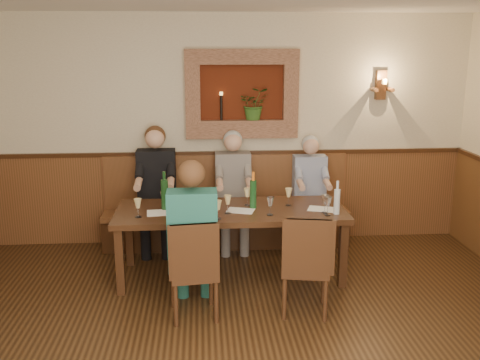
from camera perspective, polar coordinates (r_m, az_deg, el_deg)
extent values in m
cube|color=beige|center=(6.59, -1.57, 5.27)|extent=(6.00, 0.04, 2.80)
cube|color=#573719|center=(6.76, -1.51, -1.90)|extent=(6.00, 0.04, 1.10)
cube|color=#381E0F|center=(6.62, -1.55, 2.89)|extent=(6.02, 0.06, 0.05)
cube|color=#501A0B|center=(6.54, 0.18, 9.17)|extent=(1.00, 0.02, 0.70)
cube|color=#A16C52|center=(6.47, 0.22, 13.02)|extent=(1.36, 0.12, 0.18)
cube|color=#A16C52|center=(6.55, 0.21, 5.29)|extent=(1.36, 0.12, 0.18)
cube|color=#A16C52|center=(6.47, -5.07, 9.06)|extent=(0.18, 0.12, 0.70)
cube|color=#A16C52|center=(6.56, 5.42, 9.13)|extent=(0.18, 0.12, 0.70)
cube|color=#A16C52|center=(6.53, 0.21, 6.25)|extent=(1.00, 0.14, 0.04)
imported|color=#2F581E|center=(6.52, 1.54, 8.13)|extent=(0.35, 0.30, 0.39)
cylinder|color=black|center=(6.49, -2.01, 7.71)|extent=(0.03, 0.03, 0.30)
cylinder|color=#FFBF59|center=(6.48, -2.02, 9.20)|extent=(0.04, 0.04, 0.04)
cube|color=#573719|center=(6.84, 14.78, 9.77)|extent=(0.12, 0.08, 0.35)
cylinder|color=#573719|center=(6.74, 14.13, 9.33)|extent=(0.05, 0.18, 0.05)
cylinder|color=#573719|center=(6.81, 15.75, 9.27)|extent=(0.05, 0.18, 0.05)
cylinder|color=#FFBF59|center=(6.71, 15.16, 10.10)|extent=(0.06, 0.06, 0.06)
cube|color=#382110|center=(5.63, -0.98, -3.40)|extent=(2.40, 0.90, 0.06)
cube|color=#382110|center=(5.46, -12.68, -8.50)|extent=(0.08, 0.08, 0.69)
cube|color=#382110|center=(5.58, 10.92, -7.90)|extent=(0.08, 0.08, 0.69)
cube|color=#382110|center=(6.15, -11.70, -5.86)|extent=(0.08, 0.08, 0.69)
cube|color=#382110|center=(6.25, 9.19, -5.39)|extent=(0.08, 0.08, 0.69)
cube|color=#381E0F|center=(6.65, -1.41, -5.32)|extent=(3.00, 0.40, 0.40)
cube|color=#573719|center=(6.58, -1.42, -3.51)|extent=(3.00, 0.45, 0.06)
cube|color=#573719|center=(6.67, -1.52, -0.07)|extent=(3.00, 0.06, 0.66)
cube|color=#382110|center=(5.02, -4.92, -12.13)|extent=(0.44, 0.44, 0.40)
cube|color=#382110|center=(4.92, -4.98, -9.78)|extent=(0.46, 0.46, 0.05)
cube|color=#382110|center=(4.64, -4.81, -7.62)|extent=(0.42, 0.09, 0.50)
cube|color=#382110|center=(5.11, 6.91, -11.65)|extent=(0.47, 0.47, 0.41)
cube|color=#382110|center=(5.01, 6.98, -9.30)|extent=(0.50, 0.50, 0.05)
cube|color=#382110|center=(4.73, 7.11, -7.12)|extent=(0.43, 0.12, 0.51)
cube|color=black|center=(6.51, -8.79, -5.70)|extent=(0.45, 0.48, 0.45)
cube|color=black|center=(6.49, -8.89, 0.63)|extent=(0.45, 0.24, 0.59)
sphere|color=#D8A384|center=(6.36, -9.07, 4.37)|extent=(0.23, 0.23, 0.23)
sphere|color=#4C2D19|center=(6.41, -9.04, 4.64)|extent=(0.25, 0.25, 0.25)
cube|color=#5D5655|center=(6.51, -0.66, -5.54)|extent=(0.43, 0.45, 0.45)
cube|color=#5D5655|center=(6.48, -0.77, 0.52)|extent=(0.43, 0.22, 0.56)
sphere|color=#D8A384|center=(6.36, -0.76, 4.03)|extent=(0.21, 0.21, 0.21)
sphere|color=#B2B2B2|center=(6.40, -0.79, 4.29)|extent=(0.23, 0.23, 0.23)
cube|color=navy|center=(6.64, 7.51, -5.26)|extent=(0.40, 0.41, 0.45)
cube|color=navy|center=(6.61, 7.41, 0.40)|extent=(0.40, 0.21, 0.52)
sphere|color=#D8A384|center=(6.49, 7.58, 3.59)|extent=(0.20, 0.20, 0.20)
sphere|color=#B2B2B2|center=(6.54, 7.50, 3.83)|extent=(0.22, 0.22, 0.22)
cube|color=navy|center=(5.15, -4.91, -11.07)|extent=(0.44, 0.46, 0.45)
cube|color=navy|center=(4.74, -5.10, -4.52)|extent=(0.44, 0.23, 0.58)
sphere|color=#D8A384|center=(4.66, -5.21, 0.58)|extent=(0.22, 0.22, 0.22)
sphere|color=#4C2D19|center=(4.60, -5.23, 0.68)|extent=(0.24, 0.24, 0.24)
cylinder|color=red|center=(5.47, -3.68, -2.38)|extent=(0.23, 0.23, 0.23)
cylinder|color=#19471E|center=(5.61, 1.41, -1.53)|extent=(0.09, 0.09, 0.30)
cylinder|color=orange|center=(5.57, 1.42, 0.40)|extent=(0.04, 0.04, 0.09)
cylinder|color=#19471E|center=(5.62, -8.03, -1.57)|extent=(0.10, 0.10, 0.32)
cylinder|color=#19471E|center=(5.57, -8.11, 0.45)|extent=(0.04, 0.04, 0.09)
cylinder|color=silver|center=(5.51, 10.29, -2.30)|extent=(0.07, 0.07, 0.26)
cylinder|color=silver|center=(5.47, 10.37, -0.55)|extent=(0.03, 0.03, 0.09)
cube|color=white|center=(5.55, -8.27, -3.46)|extent=(0.34, 0.26, 0.00)
cube|color=white|center=(5.56, 0.05, -3.28)|extent=(0.32, 0.27, 0.00)
cube|color=white|center=(5.68, 8.70, -3.08)|extent=(0.33, 0.28, 0.00)
cube|color=white|center=(5.35, -5.68, -4.07)|extent=(0.29, 0.24, 0.00)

